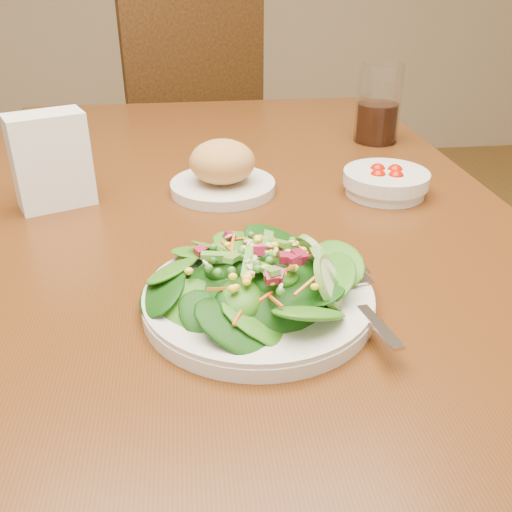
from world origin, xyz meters
name	(u,v)px	position (x,y,z in m)	size (l,w,h in m)	color
dining_table	(221,265)	(0.00, 0.00, 0.65)	(0.90, 1.40, 0.75)	#522610
chair_far	(185,140)	(-0.05, 1.10, 0.53)	(0.58, 0.59, 1.00)	#4A2A11
salad_plate	(266,286)	(0.03, -0.28, 0.78)	(0.26, 0.26, 0.07)	silver
bread_plate	(222,171)	(0.01, 0.07, 0.79)	(0.17, 0.17, 0.09)	silver
tomato_bowl	(386,182)	(0.27, 0.03, 0.77)	(0.14, 0.14, 0.05)	silver
drinking_glass	(378,109)	(0.34, 0.31, 0.82)	(0.09, 0.09, 0.16)	silver
napkin_holder	(50,158)	(-0.25, 0.04, 0.83)	(0.12, 0.10, 0.14)	white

